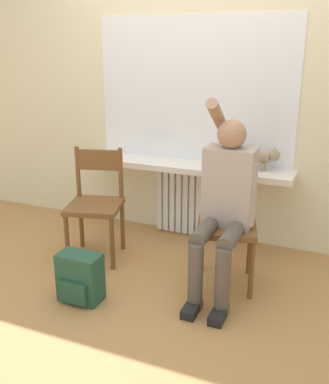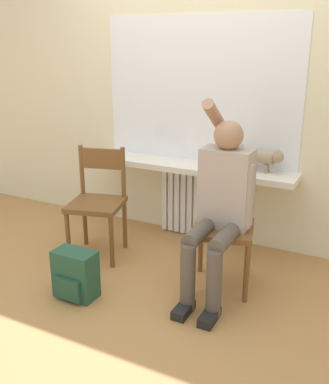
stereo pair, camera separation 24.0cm
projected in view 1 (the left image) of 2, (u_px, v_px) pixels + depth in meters
ground_plane at (133, 296)px, 3.12m from camera, size 12.00×12.00×0.00m
wall_with_window at (195, 82)px, 3.76m from camera, size 7.00×0.06×2.70m
radiator at (190, 201)px, 4.02m from camera, size 0.63×0.08×0.64m
windowsill at (187, 167)px, 3.82m from camera, size 1.80×0.31×0.05m
window_glass at (194, 91)px, 3.75m from camera, size 1.72×0.01×1.19m
chair_left at (96, 202)px, 3.56m from camera, size 0.50×0.50×0.88m
chair_right at (227, 222)px, 3.17m from camera, size 0.50×0.50×0.88m
person at (225, 199)px, 3.00m from camera, size 0.36×0.96×1.34m
cat at (256, 155)px, 3.60m from camera, size 0.52×0.10×0.21m
backpack at (80, 278)px, 3.02m from camera, size 0.29×0.20×0.34m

